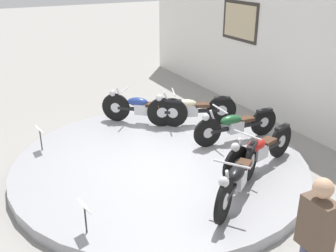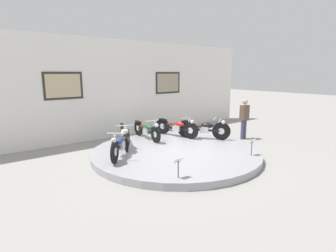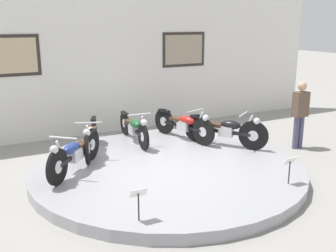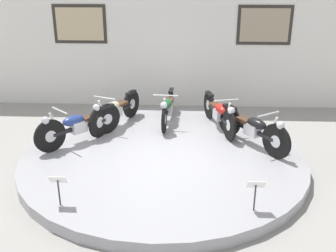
# 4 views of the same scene
# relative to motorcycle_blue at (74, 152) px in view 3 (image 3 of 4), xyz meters

# --- Properties ---
(ground_plane) EXTENTS (60.00, 60.00, 0.00)m
(ground_plane) POSITION_rel_motorcycle_blue_xyz_m (1.76, -0.45, -0.60)
(ground_plane) COLOR gray
(display_platform) EXTENTS (5.43, 5.43, 0.20)m
(display_platform) POSITION_rel_motorcycle_blue_xyz_m (1.76, -0.45, -0.50)
(display_platform) COLOR #99999E
(display_platform) RESTS_ON ground_plane
(back_wall) EXTENTS (14.00, 0.22, 4.01)m
(back_wall) POSITION_rel_motorcycle_blue_xyz_m (1.76, 3.21, 1.41)
(back_wall) COLOR white
(back_wall) RESTS_ON ground_plane
(motorcycle_blue) EXTENTS (1.40, 1.52, 0.81)m
(motorcycle_blue) POSITION_rel_motorcycle_blue_xyz_m (0.00, 0.00, 0.00)
(motorcycle_blue) COLOR black
(motorcycle_blue) RESTS_ON display_platform
(motorcycle_cream) EXTENTS (0.83, 1.88, 0.81)m
(motorcycle_cream) POSITION_rel_motorcycle_blue_xyz_m (0.60, 0.91, 0.00)
(motorcycle_cream) COLOR black
(motorcycle_cream) RESTS_ON display_platform
(motorcycle_green) EXTENTS (0.54, 1.95, 0.78)m
(motorcycle_green) POSITION_rel_motorcycle_blue_xyz_m (1.75, 1.26, -0.02)
(motorcycle_green) COLOR black
(motorcycle_green) RESTS_ON display_platform
(motorcycle_red) EXTENTS (0.66, 1.95, 0.80)m
(motorcycle_red) POSITION_rel_motorcycle_blue_xyz_m (2.91, 0.90, -0.00)
(motorcycle_red) COLOR black
(motorcycle_red) RESTS_ON display_platform
(motorcycle_black) EXTENTS (1.20, 1.69, 0.81)m
(motorcycle_black) POSITION_rel_motorcycle_blue_xyz_m (3.51, -0.00, 0.01)
(motorcycle_black) COLOR black
(motorcycle_black) RESTS_ON display_platform
(info_placard_front_left) EXTENTS (0.26, 0.11, 0.51)m
(info_placard_front_left) POSITION_rel_motorcycle_blue_xyz_m (0.31, -2.32, -0.03)
(info_placard_front_left) COLOR #333338
(info_placard_front_left) RESTS_ON display_platform
(info_placard_front_centre) EXTENTS (0.26, 0.11, 0.51)m
(info_placard_front_centre) POSITION_rel_motorcycle_blue_xyz_m (3.20, -2.32, -0.03)
(info_placard_front_centre) COLOR #333338
(info_placard_front_centre) RESTS_ON display_platform
(visitor_standing) EXTENTS (0.36, 0.22, 1.64)m
(visitor_standing) POSITION_rel_motorcycle_blue_xyz_m (5.35, -0.42, 0.33)
(visitor_standing) COLOR #4C4C6B
(visitor_standing) RESTS_ON ground_plane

